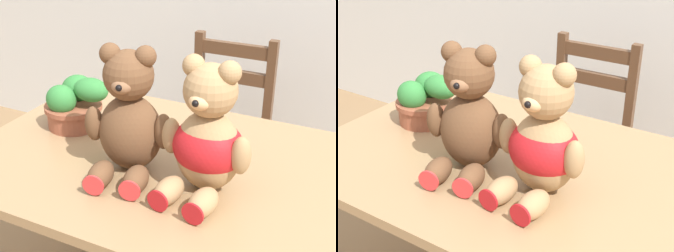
# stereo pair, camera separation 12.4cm
# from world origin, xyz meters

# --- Properties ---
(dining_table) EXTENTS (1.38, 0.81, 0.74)m
(dining_table) POSITION_xyz_m (0.00, 0.41, 0.64)
(dining_table) COLOR #9E7A51
(dining_table) RESTS_ON ground_plane
(wooden_chair_behind) EXTENTS (0.39, 0.45, 0.88)m
(wooden_chair_behind) POSITION_xyz_m (-0.19, 1.17, 0.44)
(wooden_chair_behind) COLOR brown
(wooden_chair_behind) RESTS_ON ground_plane
(teddy_bear_left) EXTENTS (0.26, 0.28, 0.36)m
(teddy_bear_left) POSITION_xyz_m (-0.16, 0.32, 0.90)
(teddy_bear_left) COLOR brown
(teddy_bear_left) RESTS_ON dining_table
(teddy_bear_right) EXTENTS (0.25, 0.27, 0.36)m
(teddy_bear_right) POSITION_xyz_m (0.07, 0.32, 0.89)
(teddy_bear_right) COLOR tan
(teddy_bear_right) RESTS_ON dining_table
(potted_plant) EXTENTS (0.23, 0.22, 0.18)m
(potted_plant) POSITION_xyz_m (-0.47, 0.49, 0.82)
(potted_plant) COLOR #9E5138
(potted_plant) RESTS_ON dining_table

